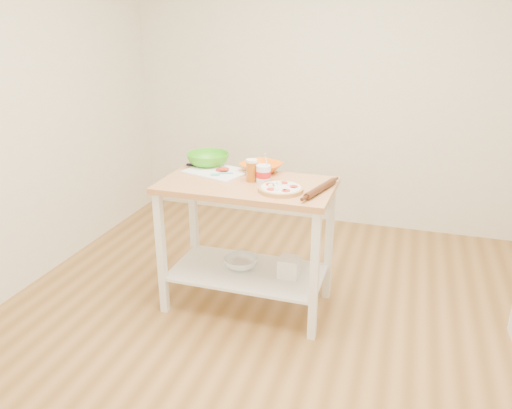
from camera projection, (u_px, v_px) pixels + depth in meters
The scene contains 13 objects.
room_shell at pixel (277, 136), 2.46m from camera, with size 4.04×4.54×2.74m.
prep_island at pixel (247, 219), 3.30m from camera, with size 1.12×0.61×0.90m.
pizza at pixel (281, 189), 3.05m from camera, with size 0.28×0.28×0.04m.
cutting_board at pixel (217, 171), 3.42m from camera, with size 0.47×0.41×0.04m.
spatula at pixel (221, 174), 3.33m from camera, with size 0.14×0.10×0.01m.
knife at pixel (200, 166), 3.50m from camera, with size 0.27×0.03×0.01m.
orange_bowl at pixel (261, 167), 3.41m from camera, with size 0.27×0.27×0.07m, color orange.
green_bowl at pixel (208, 160), 3.55m from camera, with size 0.30×0.30×0.09m, color #40AF18.
beer_pint at pixel (252, 170), 3.21m from camera, with size 0.07×0.07×0.15m.
yogurt_tub at pixel (263, 174), 3.19m from camera, with size 0.10×0.10×0.20m.
rolling_pin at pixel (320, 189), 3.03m from camera, with size 0.04×0.04×0.36m, color #4F2612.
shelf_glass_bowl at pixel (241, 263), 3.47m from camera, with size 0.24×0.24×0.07m, color silver.
shelf_bin at pixel (289, 267), 3.35m from camera, with size 0.13×0.13×0.13m, color white.
Camera 1 is at (0.63, -2.34, 1.91)m, focal length 35.00 mm.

